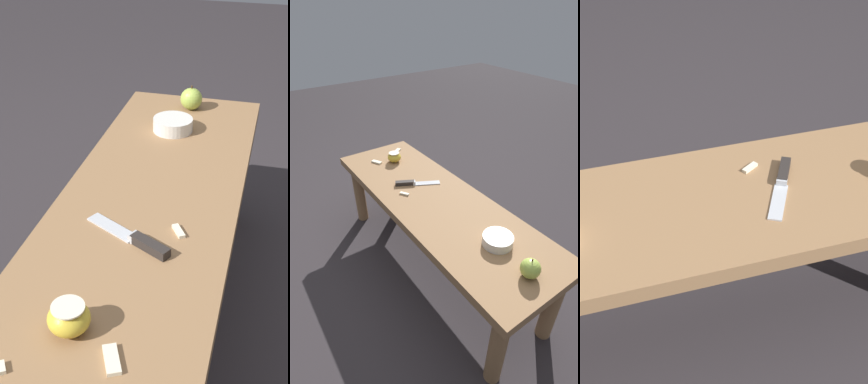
{
  "view_description": "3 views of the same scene",
  "coord_description": "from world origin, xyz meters",
  "views": [
    {
      "loc": [
        -1.02,
        -0.25,
        1.09
      ],
      "look_at": [
        -0.02,
        0.01,
        0.45
      ],
      "focal_mm": 50.0,
      "sensor_mm": 36.0,
      "label": 1
    },
    {
      "loc": [
        0.91,
        -0.65,
        1.21
      ],
      "look_at": [
        -0.02,
        0.01,
        0.45
      ],
      "focal_mm": 28.0,
      "sensor_mm": 36.0,
      "label": 2
    },
    {
      "loc": [
        0.25,
        0.9,
        1.2
      ],
      "look_at": [
        -0.02,
        0.01,
        0.45
      ],
      "focal_mm": 50.0,
      "sensor_mm": 36.0,
      "label": 3
    }
  ],
  "objects": [
    {
      "name": "apple_whole",
      "position": [
        0.54,
        0.0,
        0.46
      ],
      "size": [
        0.07,
        0.07,
        0.08
      ],
      "color": "#9EB747",
      "rests_on": "wooden_bench"
    },
    {
      "name": "apple_slice_near_bowl",
      "position": [
        -0.47,
        -0.06,
        0.42
      ],
      "size": [
        0.06,
        0.05,
        0.01
      ],
      "color": "beige",
      "rests_on": "wooden_bench"
    },
    {
      "name": "bowl",
      "position": [
        0.37,
        0.02,
        0.44
      ],
      "size": [
        0.11,
        0.11,
        0.04
      ],
      "color": "silver",
      "rests_on": "wooden_bench"
    },
    {
      "name": "apple_slice_near_knife",
      "position": [
        -0.54,
        0.11,
        0.42
      ],
      "size": [
        0.04,
        0.04,
        0.01
      ],
      "color": "beige",
      "rests_on": "wooden_bench"
    },
    {
      "name": "apple_cut",
      "position": [
        -0.43,
        0.03,
        0.45
      ],
      "size": [
        0.07,
        0.07,
        0.05
      ],
      "color": "gold",
      "rests_on": "wooden_bench"
    },
    {
      "name": "wooden_bench",
      "position": [
        0.0,
        0.0,
        0.36
      ],
      "size": [
        1.29,
        0.42,
        0.42
      ],
      "color": "olive",
      "rests_on": "ground_plane"
    },
    {
      "name": "ground_plane",
      "position": [
        0.0,
        0.0,
        0.0
      ],
      "size": [
        8.0,
        8.0,
        0.0
      ],
      "primitive_type": "plane",
      "color": "#2D282B"
    },
    {
      "name": "knife",
      "position": [
        -0.17,
        -0.02,
        0.43
      ],
      "size": [
        0.13,
        0.21,
        0.02
      ],
      "rotation": [
        0.0,
        0.0,
        1.08
      ],
      "color": "#B7BABF",
      "rests_on": "wooden_bench"
    },
    {
      "name": "apple_slice_center",
      "position": [
        -0.11,
        -0.09,
        0.42
      ],
      "size": [
        0.05,
        0.04,
        0.01
      ],
      "color": "beige",
      "rests_on": "wooden_bench"
    }
  ]
}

